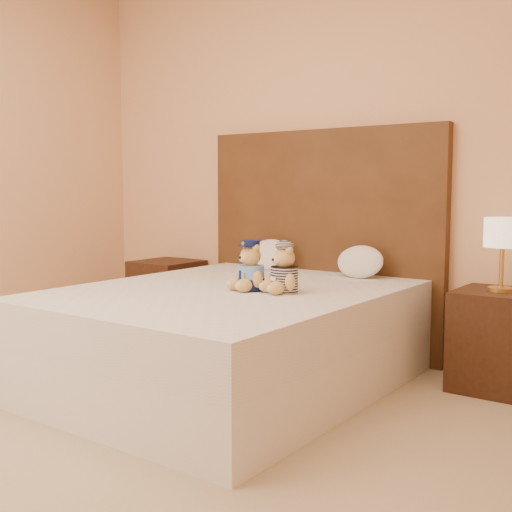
% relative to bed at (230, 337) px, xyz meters
% --- Properties ---
extents(ground, '(4.00, 4.50, 0.00)m').
position_rel_bed_xyz_m(ground, '(0.00, -1.20, -0.28)').
color(ground, tan).
rests_on(ground, ground).
extents(room_walls, '(4.04, 4.52, 2.72)m').
position_rel_bed_xyz_m(room_walls, '(0.00, -0.74, 1.53)').
color(room_walls, '#E1AA7A').
rests_on(room_walls, ground).
extents(bed, '(1.60, 2.00, 0.55)m').
position_rel_bed_xyz_m(bed, '(0.00, 0.00, 0.00)').
color(bed, white).
rests_on(bed, ground).
extents(headboard, '(1.75, 0.08, 1.50)m').
position_rel_bed_xyz_m(headboard, '(0.00, 1.01, 0.47)').
color(headboard, '#513218').
rests_on(headboard, ground).
extents(nightstand_left, '(0.45, 0.45, 0.55)m').
position_rel_bed_xyz_m(nightstand_left, '(-1.25, 0.80, -0.00)').
color(nightstand_left, '#381D11').
rests_on(nightstand_left, ground).
extents(nightstand_right, '(0.45, 0.45, 0.55)m').
position_rel_bed_xyz_m(nightstand_right, '(1.25, 0.80, -0.00)').
color(nightstand_right, '#381D11').
rests_on(nightstand_right, ground).
extents(lamp, '(0.20, 0.20, 0.40)m').
position_rel_bed_xyz_m(lamp, '(1.25, 0.80, 0.57)').
color(lamp, gold).
rests_on(lamp, nightstand_right).
extents(teddy_police, '(0.29, 0.28, 0.27)m').
position_rel_bed_xyz_m(teddy_police, '(0.13, 0.03, 0.41)').
color(teddy_police, '#B58946').
rests_on(teddy_police, bed).
extents(teddy_prisoner, '(0.30, 0.30, 0.26)m').
position_rel_bed_xyz_m(teddy_prisoner, '(0.33, 0.06, 0.40)').
color(teddy_prisoner, '#B58946').
rests_on(teddy_prisoner, bed).
extents(pillow_left, '(0.32, 0.21, 0.23)m').
position_rel_bed_xyz_m(pillow_left, '(-0.31, 0.83, 0.39)').
color(pillow_left, white).
rests_on(pillow_left, bed).
extents(pillow_right, '(0.31, 0.20, 0.22)m').
position_rel_bed_xyz_m(pillow_right, '(0.39, 0.83, 0.38)').
color(pillow_right, white).
rests_on(pillow_right, bed).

